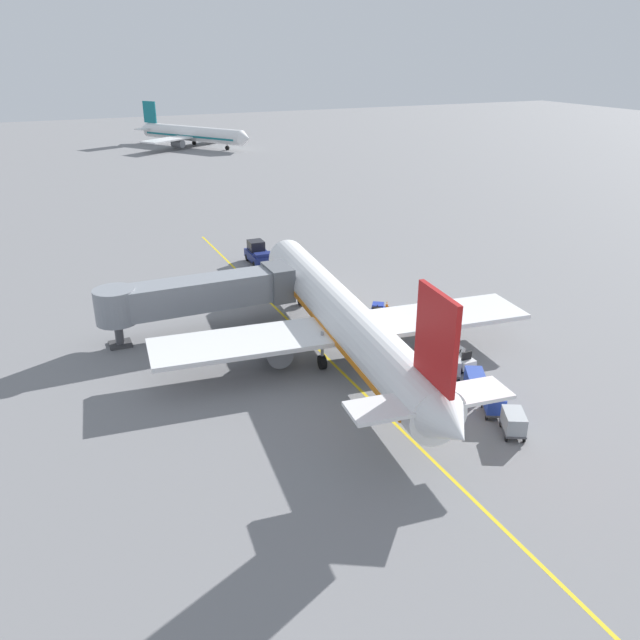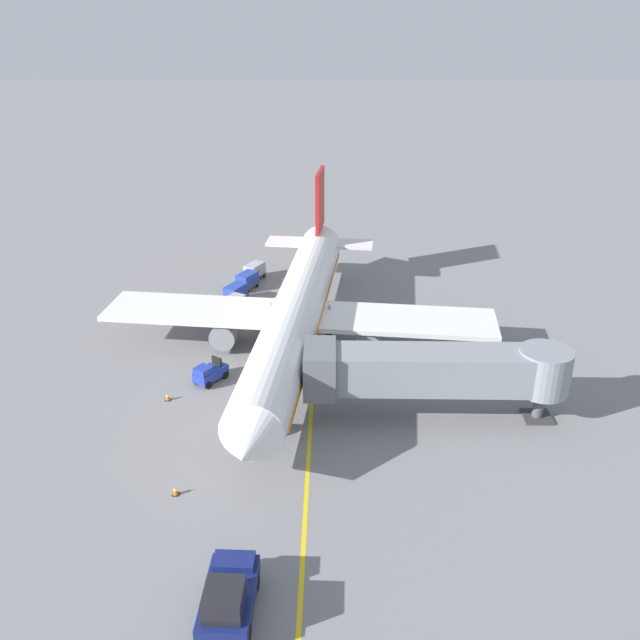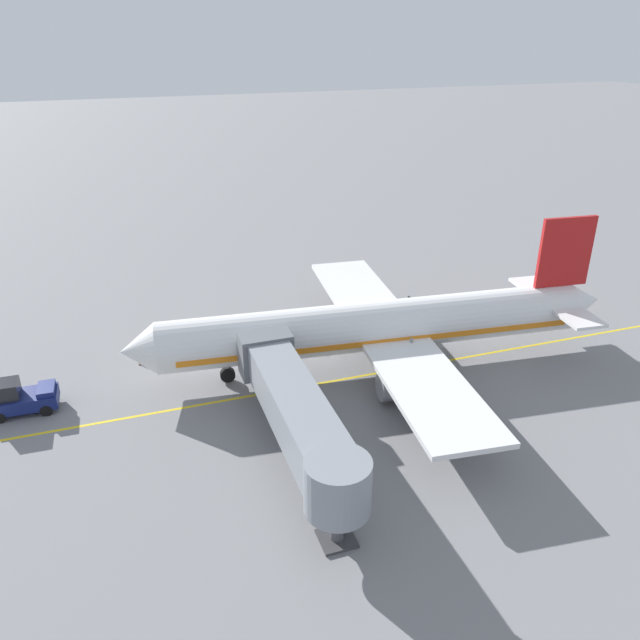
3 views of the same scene
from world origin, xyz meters
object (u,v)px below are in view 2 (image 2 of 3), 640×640
object	(u,v)px
baggage_cart_front	(233,304)
baggage_cart_second_in_train	(236,292)
jet_bridge	(436,370)
safety_cone_nose_right	(168,396)
parked_airliner	(297,312)
ground_crew_wing_walker	(230,335)
safety_cone_nose_left	(175,490)
baggage_tug_trailing	(210,373)
baggage_cart_third_in_train	(247,280)
baggage_cart_tail_end	(255,270)
baggage_tug_lead	(214,311)
pushback_tractor	(228,597)

from	to	relation	value
baggage_cart_front	baggage_cart_second_in_train	xyz separation A→B (m)	(0.17, -2.73, 0.00)
jet_bridge	safety_cone_nose_right	distance (m)	18.00
baggage_cart_front	parked_airliner	bearing A→B (deg)	131.51
baggage_cart_front	ground_crew_wing_walker	size ratio (longest dim) A/B	1.71
ground_crew_wing_walker	safety_cone_nose_left	world-z (taller)	ground_crew_wing_walker
baggage_tug_trailing	baggage_cart_second_in_train	xyz separation A→B (m)	(0.02, -14.27, 0.24)
baggage_tug_trailing	baggage_cart_third_in_train	xyz separation A→B (m)	(-0.65, -17.24, 0.24)
parked_airliner	baggage_cart_front	bearing A→B (deg)	-48.49
jet_bridge	safety_cone_nose_right	xyz separation A→B (m)	(17.63, -1.70, -3.17)
baggage_cart_second_in_train	baggage_cart_third_in_train	xyz separation A→B (m)	(-0.68, -2.98, 0.00)
baggage_tug_trailing	safety_cone_nose_left	world-z (taller)	baggage_tug_trailing
parked_airliner	safety_cone_nose_right	xyz separation A→B (m)	(8.39, 7.53, -2.90)
baggage_cart_tail_end	ground_crew_wing_walker	distance (m)	14.19
baggage_cart_tail_end	safety_cone_nose_right	size ratio (longest dim) A/B	4.89
baggage_tug_lead	baggage_cart_third_in_train	size ratio (longest dim) A/B	0.87
baggage_tug_trailing	baggage_cart_front	distance (m)	11.54
baggage_cart_second_in_train	baggage_cart_third_in_train	bearing A→B (deg)	-102.81
parked_airliner	baggage_cart_tail_end	bearing A→B (deg)	-71.84
ground_crew_wing_walker	safety_cone_nose_left	distance (m)	17.86
baggage_cart_front	baggage_cart_third_in_train	world-z (taller)	same
baggage_cart_third_in_train	ground_crew_wing_walker	world-z (taller)	ground_crew_wing_walker
baggage_cart_tail_end	safety_cone_nose_left	distance (m)	32.04
safety_cone_nose_left	safety_cone_nose_right	world-z (taller)	same
baggage_tug_lead	baggage_cart_third_in_train	distance (m)	6.98
baggage_tug_lead	ground_crew_wing_walker	distance (m)	5.39
ground_crew_wing_walker	jet_bridge	bearing A→B (deg)	145.95
baggage_cart_third_in_train	parked_airliner	bearing A→B (deg)	113.31
safety_cone_nose_left	baggage_cart_front	bearing A→B (deg)	-90.02
jet_bridge	baggage_cart_third_in_train	xyz separation A→B (m)	(14.52, -21.47, -2.51)
parked_airliner	jet_bridge	world-z (taller)	parked_airliner
jet_bridge	safety_cone_nose_left	xyz separation A→B (m)	(15.04, 8.02, -3.17)
baggage_cart_tail_end	safety_cone_nose_left	size ratio (longest dim) A/B	4.89
pushback_tractor	baggage_tug_trailing	distance (m)	20.74
parked_airliner	ground_crew_wing_walker	world-z (taller)	parked_airliner
pushback_tractor	baggage_cart_second_in_train	size ratio (longest dim) A/B	1.54
baggage_tug_trailing	baggage_cart_front	size ratio (longest dim) A/B	0.95
pushback_tractor	baggage_cart_third_in_train	xyz separation A→B (m)	(3.54, -37.55, -0.15)
baggage_tug_trailing	baggage_cart_front	world-z (taller)	baggage_tug_trailing
baggage_cart_tail_end	baggage_cart_front	bearing A→B (deg)	83.48
baggage_cart_front	jet_bridge	bearing A→B (deg)	133.63
parked_airliner	baggage_cart_tail_end	world-z (taller)	parked_airliner
pushback_tractor	baggage_cart_third_in_train	distance (m)	37.72
safety_cone_nose_right	baggage_cart_second_in_train	bearing A→B (deg)	-98.26
pushback_tractor	safety_cone_nose_left	bearing A→B (deg)	-63.22
baggage_tug_lead	baggage_cart_tail_end	bearing A→B (deg)	-105.08
baggage_tug_lead	baggage_tug_trailing	world-z (taller)	same
baggage_cart_third_in_train	baggage_cart_tail_end	bearing A→B (deg)	-99.64
ground_crew_wing_walker	safety_cone_nose_right	bearing A→B (deg)	69.05
baggage_cart_front	ground_crew_wing_walker	distance (m)	5.97
safety_cone_nose_left	pushback_tractor	bearing A→B (deg)	116.78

